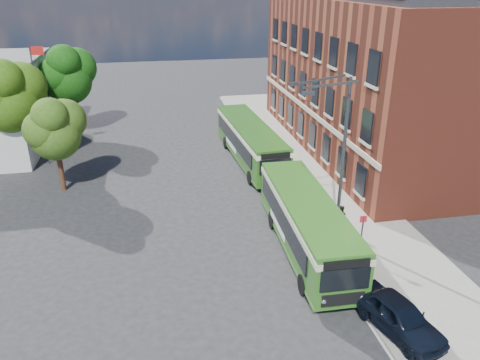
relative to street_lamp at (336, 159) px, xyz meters
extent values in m
plane|color=#252527|center=(-4.84, 2.00, -4.79)|extent=(120.00, 120.00, 0.00)
cube|color=gray|center=(2.16, 10.00, -4.72)|extent=(6.00, 48.00, 0.15)
cube|color=beige|center=(-0.89, 10.00, -4.79)|extent=(0.12, 48.00, 0.01)
cube|color=maroon|center=(9.16, 14.00, 1.21)|extent=(12.00, 26.00, 12.00)
cube|color=beige|center=(3.12, 14.00, -1.19)|extent=(0.12, 26.00, 0.35)
cylinder|color=#393C3E|center=(-17.34, 15.00, -0.29)|extent=(0.10, 0.10, 9.00)
cube|color=red|center=(-16.89, 15.00, 3.81)|extent=(0.90, 0.02, 0.60)
cylinder|color=#393C3E|center=(0.36, 0.00, -4.64)|extent=(0.44, 0.44, 0.30)
cylinder|color=#393C3E|center=(0.36, 0.00, -0.29)|extent=(0.18, 0.18, 9.00)
cube|color=#393C3E|center=(-0.87, -0.60, 4.01)|extent=(2.58, 0.46, 0.37)
cube|color=#393C3E|center=(-0.87, 0.60, 4.01)|extent=(2.58, 0.46, 0.37)
cube|color=#393C3E|center=(-2.11, -1.08, 3.76)|extent=(0.55, 0.22, 0.16)
cube|color=#393C3E|center=(-2.11, 1.08, 3.76)|extent=(0.55, 0.22, 0.16)
cylinder|color=#393C3E|center=(0.76, -2.20, -3.54)|extent=(0.08, 0.08, 2.50)
cube|color=red|center=(0.76, -2.20, -2.44)|extent=(0.35, 0.04, 0.35)
cube|color=#2E661E|center=(-1.72, -0.83, -3.02)|extent=(2.81, 10.92, 2.45)
cube|color=#2E661E|center=(-1.72, -0.83, -4.29)|extent=(2.85, 10.96, 0.14)
cube|color=black|center=(-2.99, -0.50, -2.89)|extent=(0.34, 9.05, 1.10)
cube|color=black|center=(-0.43, -0.57, -2.89)|extent=(0.34, 9.05, 1.10)
cube|color=beige|center=(-1.72, -0.83, -2.19)|extent=(2.87, 10.98, 0.32)
cube|color=#2E661E|center=(-1.72, -0.83, -1.83)|extent=(2.71, 10.82, 0.12)
cube|color=black|center=(-1.88, -6.29, -2.84)|extent=(2.15, 0.14, 1.05)
cube|color=black|center=(-1.88, -6.30, -2.09)|extent=(2.00, 0.14, 0.38)
cube|color=black|center=(-1.88, -6.30, -3.84)|extent=(1.90, 0.13, 0.55)
sphere|color=silver|center=(-2.73, -6.26, -3.84)|extent=(0.26, 0.26, 0.26)
sphere|color=silver|center=(-1.03, -6.30, -3.84)|extent=(0.26, 0.26, 0.26)
cube|color=black|center=(-1.56, 4.62, -2.79)|extent=(2.00, 0.14, 0.90)
cube|color=white|center=(-2.98, 0.20, -3.64)|extent=(0.13, 3.20, 0.45)
cylinder|color=black|center=(-3.00, -4.43, -4.29)|extent=(0.31, 1.01, 1.00)
cylinder|color=black|center=(-0.66, -4.49, -4.29)|extent=(0.31, 1.01, 1.00)
cylinder|color=black|center=(-2.82, 1.83, -4.29)|extent=(0.31, 1.01, 1.00)
cylinder|color=black|center=(-0.48, 1.76, -4.29)|extent=(0.31, 1.01, 1.00)
cube|color=#295D1A|center=(-1.84, 12.58, -3.02)|extent=(3.20, 12.48, 2.45)
cube|color=#295D1A|center=(-1.84, 12.58, -4.29)|extent=(3.25, 12.52, 0.14)
cube|color=black|center=(-3.13, 12.80, -2.89)|extent=(0.68, 10.54, 1.10)
cube|color=black|center=(-0.58, 12.95, -2.89)|extent=(0.68, 10.54, 1.10)
cube|color=#F4EFC9|center=(-1.84, 12.58, -2.19)|extent=(3.27, 12.54, 0.32)
cube|color=#295D1A|center=(-1.84, 12.58, -1.83)|extent=(3.10, 12.37, 0.12)
cube|color=black|center=(-1.48, 6.38, -2.84)|extent=(2.15, 0.20, 1.05)
cube|color=black|center=(-1.48, 6.37, -2.09)|extent=(2.00, 0.19, 0.38)
cube|color=black|center=(-1.48, 6.37, -3.84)|extent=(1.90, 0.19, 0.55)
sphere|color=silver|center=(-2.33, 6.34, -3.84)|extent=(0.26, 0.26, 0.26)
sphere|color=silver|center=(-0.63, 6.44, -3.84)|extent=(0.26, 0.26, 0.26)
cube|color=black|center=(-2.19, 18.77, -2.79)|extent=(2.00, 0.19, 0.90)
cube|color=white|center=(-3.18, 13.50, -3.64)|extent=(0.22, 3.20, 0.45)
cylinder|color=black|center=(-2.75, 8.14, -4.29)|extent=(0.34, 1.01, 1.00)
cylinder|color=black|center=(-0.42, 8.27, -4.29)|extent=(0.34, 1.01, 1.00)
cylinder|color=black|center=(-3.20, 15.88, -4.29)|extent=(0.34, 1.01, 1.00)
cylinder|color=black|center=(-0.86, 16.01, -4.29)|extent=(0.34, 1.01, 1.00)
imported|color=black|center=(-0.04, -7.62, -3.92)|extent=(2.79, 4.53, 1.44)
imported|color=black|center=(-0.24, -0.62, -3.87)|extent=(0.67, 0.64, 1.54)
imported|color=black|center=(0.72, 0.45, -3.83)|extent=(0.89, 0.75, 1.62)
cylinder|color=#3C2316|center=(-15.50, 9.62, -3.39)|extent=(0.36, 0.36, 2.81)
sphere|color=#314F15|center=(-15.50, 9.62, -0.83)|extent=(3.32, 3.32, 3.32)
sphere|color=#314F15|center=(-14.86, 10.13, -0.01)|extent=(2.81, 2.81, 2.81)
sphere|color=#314F15|center=(-16.08, 9.17, -0.32)|extent=(2.55, 2.55, 2.55)
sphere|color=#314F15|center=(-15.50, 8.98, 0.63)|extent=(2.30, 2.30, 2.30)
cylinder|color=#3C2316|center=(-19.15, 14.33, -3.00)|extent=(0.36, 0.36, 3.57)
sphere|color=#2F510F|center=(-19.15, 14.33, 0.25)|extent=(4.22, 4.22, 4.22)
sphere|color=#2F510F|center=(-18.34, 14.98, 1.30)|extent=(3.57, 3.57, 3.57)
sphere|color=#2F510F|center=(-19.15, 13.52, 2.11)|extent=(2.92, 2.92, 2.92)
cylinder|color=#3C2316|center=(-16.27, 22.36, -3.04)|extent=(0.36, 0.36, 3.51)
sphere|color=#13430D|center=(-16.27, 22.36, 0.15)|extent=(4.14, 4.14, 4.14)
sphere|color=#13430D|center=(-15.47, 23.00, 1.19)|extent=(3.51, 3.51, 3.51)
sphere|color=#13430D|center=(-16.99, 21.80, 0.79)|extent=(3.19, 3.19, 3.19)
sphere|color=#13430D|center=(-16.27, 21.56, 1.98)|extent=(2.87, 2.87, 2.87)
camera|label=1|loc=(-9.23, -21.21, 8.67)|focal=35.00mm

